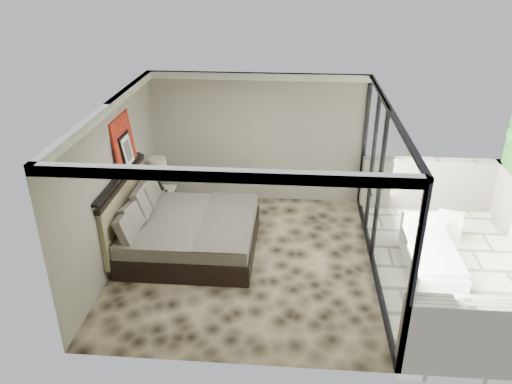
# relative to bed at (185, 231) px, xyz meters

# --- Properties ---
(floor) EXTENTS (5.00, 5.00, 0.00)m
(floor) POSITION_rel_bed_xyz_m (1.13, -0.27, -0.38)
(floor) COLOR black
(floor) RESTS_ON ground
(ceiling) EXTENTS (4.50, 5.00, 0.02)m
(ceiling) POSITION_rel_bed_xyz_m (1.13, -0.27, 2.41)
(ceiling) COLOR silver
(ceiling) RESTS_ON back_wall
(back_wall) EXTENTS (4.50, 0.02, 2.80)m
(back_wall) POSITION_rel_bed_xyz_m (1.13, 2.22, 1.02)
(back_wall) COLOR gray
(back_wall) RESTS_ON floor
(left_wall) EXTENTS (0.02, 5.00, 2.80)m
(left_wall) POSITION_rel_bed_xyz_m (-1.11, -0.27, 1.02)
(left_wall) COLOR gray
(left_wall) RESTS_ON floor
(glass_wall) EXTENTS (0.08, 5.00, 2.80)m
(glass_wall) POSITION_rel_bed_xyz_m (3.38, -0.27, 1.02)
(glass_wall) COLOR white
(glass_wall) RESTS_ON floor
(terrace_slab) EXTENTS (3.00, 5.00, 0.12)m
(terrace_slab) POSITION_rel_bed_xyz_m (4.88, -0.27, -0.44)
(terrace_slab) COLOR beige
(terrace_slab) RESTS_ON ground
(picture_ledge) EXTENTS (0.12, 2.20, 0.05)m
(picture_ledge) POSITION_rel_bed_xyz_m (-1.05, -0.17, 1.12)
(picture_ledge) COLOR black
(picture_ledge) RESTS_ON left_wall
(bed) EXTENTS (2.38, 2.30, 1.32)m
(bed) POSITION_rel_bed_xyz_m (0.00, 0.00, 0.00)
(bed) COLOR black
(bed) RESTS_ON floor
(nightstand) EXTENTS (0.64, 0.64, 0.53)m
(nightstand) POSITION_rel_bed_xyz_m (-0.80, 1.40, -0.12)
(nightstand) COLOR black
(nightstand) RESTS_ON floor
(table_lamp) EXTENTS (0.38, 0.38, 0.69)m
(table_lamp) POSITION_rel_bed_xyz_m (-0.83, 1.41, 0.58)
(table_lamp) COLOR black
(table_lamp) RESTS_ON nightstand
(abstract_canvas) EXTENTS (0.13, 0.90, 0.90)m
(abstract_canvas) POSITION_rel_bed_xyz_m (-1.06, 0.29, 1.59)
(abstract_canvas) COLOR #BB4D10
(abstract_canvas) RESTS_ON picture_ledge
(framed_print) EXTENTS (0.11, 0.50, 0.60)m
(framed_print) POSITION_rel_bed_xyz_m (-1.01, 0.25, 1.44)
(framed_print) COLOR black
(framed_print) RESTS_ON picture_ledge
(ottoman) EXTENTS (0.56, 0.56, 0.45)m
(ottoman) POSITION_rel_bed_xyz_m (4.94, 0.88, -0.16)
(ottoman) COLOR white
(ottoman) RESTS_ON terrace_slab
(lounger) EXTENTS (0.84, 1.66, 0.65)m
(lounger) POSITION_rel_bed_xyz_m (4.37, -0.17, -0.18)
(lounger) COLOR white
(lounger) RESTS_ON terrace_slab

